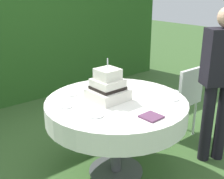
{
  "coord_description": "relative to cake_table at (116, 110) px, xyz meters",
  "views": [
    {
      "loc": [
        -1.61,
        -1.88,
        1.78
      ],
      "look_at": [
        -0.02,
        0.03,
        0.88
      ],
      "focal_mm": 46.44,
      "sensor_mm": 36.0,
      "label": 1
    }
  ],
  "objects": [
    {
      "name": "cake_table",
      "position": [
        0.0,
        0.0,
        0.0
      ],
      "size": [
        1.31,
        1.31,
        0.78
      ],
      "color": "#4C4C51",
      "rests_on": "ground_plane"
    },
    {
      "name": "serving_plate_right",
      "position": [
        0.41,
        -0.31,
        0.11
      ],
      "size": [
        0.13,
        0.13,
        0.01
      ],
      "primitive_type": "cylinder",
      "color": "white",
      "rests_on": "cake_table"
    },
    {
      "name": "standing_person",
      "position": [
        0.94,
        -0.47,
        0.25
      ],
      "size": [
        0.41,
        0.36,
        1.6
      ],
      "color": "black",
      "rests_on": "ground_plane"
    },
    {
      "name": "foliage_hedge",
      "position": [
        0.0,
        2.62,
        0.51
      ],
      "size": [
        5.86,
        0.62,
        2.38
      ],
      "primitive_type": "cube",
      "color": "#28561E",
      "rests_on": "ground_plane"
    },
    {
      "name": "garden_chair",
      "position": [
        1.08,
        0.05,
        -0.13
      ],
      "size": [
        0.4,
        0.4,
        0.89
      ],
      "color": "white",
      "rests_on": "ground_plane"
    },
    {
      "name": "wedding_cake",
      "position": [
        -0.04,
        0.07,
        0.22
      ],
      "size": [
        0.33,
        0.33,
        0.39
      ],
      "color": "white",
      "rests_on": "cake_table"
    },
    {
      "name": "ground_plane",
      "position": [
        0.0,
        0.0,
        -0.68
      ],
      "size": [
        20.0,
        20.0,
        0.0
      ],
      "primitive_type": "plane",
      "color": "#3D602D"
    },
    {
      "name": "serving_plate_far",
      "position": [
        -0.44,
        0.16,
        0.11
      ],
      "size": [
        0.11,
        0.11,
        0.01
      ],
      "primitive_type": "cylinder",
      "color": "white",
      "rests_on": "cake_table"
    },
    {
      "name": "napkin_stack",
      "position": [
        -0.02,
        -0.46,
        0.11
      ],
      "size": [
        0.16,
        0.16,
        0.01
      ],
      "primitive_type": "cube",
      "rotation": [
        0.0,
        0.0,
        0.04
      ],
      "color": "#603856",
      "rests_on": "cake_table"
    },
    {
      "name": "serving_plate_left",
      "position": [
        -0.35,
        -0.15,
        0.11
      ],
      "size": [
        0.13,
        0.13,
        0.01
      ],
      "primitive_type": "cylinder",
      "color": "white",
      "rests_on": "cake_table"
    },
    {
      "name": "serving_plate_near",
      "position": [
        -0.24,
        0.37,
        0.11
      ],
      "size": [
        0.11,
        0.11,
        0.01
      ],
      "primitive_type": "cylinder",
      "color": "white",
      "rests_on": "cake_table"
    }
  ]
}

